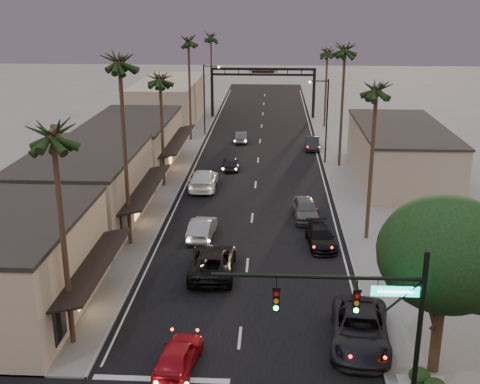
# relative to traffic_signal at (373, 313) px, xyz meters

# --- Properties ---
(ground) EXTENTS (200.00, 200.00, 0.00)m
(ground) POSITION_rel_traffic_signal_xyz_m (-5.69, 36.00, -5.08)
(ground) COLOR slate
(ground) RESTS_ON ground
(road) EXTENTS (14.00, 120.00, 0.02)m
(road) POSITION_rel_traffic_signal_xyz_m (-5.69, 41.00, -5.08)
(road) COLOR black
(road) RESTS_ON ground
(sidewalk_left) EXTENTS (5.00, 92.00, 0.12)m
(sidewalk_left) POSITION_rel_traffic_signal_xyz_m (-15.19, 48.00, -5.02)
(sidewalk_left) COLOR slate
(sidewalk_left) RESTS_ON ground
(sidewalk_right) EXTENTS (5.00, 92.00, 0.12)m
(sidewalk_right) POSITION_rel_traffic_signal_xyz_m (3.81, 48.00, -5.02)
(sidewalk_right) COLOR slate
(sidewalk_right) RESTS_ON ground
(storefront_near) EXTENTS (8.00, 12.00, 5.50)m
(storefront_near) POSITION_rel_traffic_signal_xyz_m (-18.69, 8.00, -2.33)
(storefront_near) COLOR tan
(storefront_near) RESTS_ON ground
(storefront_mid) EXTENTS (8.00, 14.00, 5.50)m
(storefront_mid) POSITION_rel_traffic_signal_xyz_m (-18.69, 22.00, -2.33)
(storefront_mid) COLOR #9E937E
(storefront_mid) RESTS_ON ground
(storefront_far) EXTENTS (8.00, 16.00, 5.00)m
(storefront_far) POSITION_rel_traffic_signal_xyz_m (-18.69, 38.00, -2.58)
(storefront_far) COLOR tan
(storefront_far) RESTS_ON ground
(storefront_dist) EXTENTS (8.00, 20.00, 6.00)m
(storefront_dist) POSITION_rel_traffic_signal_xyz_m (-18.69, 61.00, -2.08)
(storefront_dist) COLOR #9E937E
(storefront_dist) RESTS_ON ground
(building_right) EXTENTS (8.00, 18.00, 5.00)m
(building_right) POSITION_rel_traffic_signal_xyz_m (8.31, 36.00, -2.58)
(building_right) COLOR #9E937E
(building_right) RESTS_ON ground
(traffic_signal) EXTENTS (8.51, 0.22, 7.80)m
(traffic_signal) POSITION_rel_traffic_signal_xyz_m (0.00, 0.00, 0.00)
(traffic_signal) COLOR black
(traffic_signal) RESTS_ON ground
(corner_tree) EXTENTS (6.20, 6.20, 8.80)m
(corner_tree) POSITION_rel_traffic_signal_xyz_m (3.79, 3.45, 0.90)
(corner_tree) COLOR #38281C
(corner_tree) RESTS_ON ground
(arch) EXTENTS (15.20, 0.40, 7.27)m
(arch) POSITION_rel_traffic_signal_xyz_m (-5.69, 66.00, 0.45)
(arch) COLOR black
(arch) RESTS_ON ground
(streetlight_right) EXTENTS (2.13, 0.30, 9.00)m
(streetlight_right) POSITION_rel_traffic_signal_xyz_m (1.23, 41.00, 0.25)
(streetlight_right) COLOR black
(streetlight_right) RESTS_ON ground
(streetlight_left) EXTENTS (2.13, 0.30, 9.00)m
(streetlight_left) POSITION_rel_traffic_signal_xyz_m (-12.61, 54.00, 0.25)
(streetlight_left) COLOR black
(streetlight_left) RESTS_ON ground
(palm_la) EXTENTS (3.20, 3.20, 13.20)m
(palm_la) POSITION_rel_traffic_signal_xyz_m (-14.29, 5.00, 6.36)
(palm_la) COLOR #38281C
(palm_la) RESTS_ON ground
(palm_lb) EXTENTS (3.20, 3.20, 15.20)m
(palm_lb) POSITION_rel_traffic_signal_xyz_m (-14.29, 18.00, 8.30)
(palm_lb) COLOR #38281C
(palm_lb) RESTS_ON ground
(palm_lc) EXTENTS (3.20, 3.20, 12.20)m
(palm_lc) POSITION_rel_traffic_signal_xyz_m (-14.29, 32.00, 5.39)
(palm_lc) COLOR #38281C
(palm_lc) RESTS_ON ground
(palm_ld) EXTENTS (3.20, 3.20, 14.20)m
(palm_ld) POSITION_rel_traffic_signal_xyz_m (-14.29, 51.00, 7.33)
(palm_ld) COLOR #38281C
(palm_ld) RESTS_ON ground
(palm_ra) EXTENTS (3.20, 3.20, 13.20)m
(palm_ra) POSITION_rel_traffic_signal_xyz_m (2.91, 20.00, 6.36)
(palm_ra) COLOR #38281C
(palm_ra) RESTS_ON ground
(palm_rb) EXTENTS (3.20, 3.20, 14.20)m
(palm_rb) POSITION_rel_traffic_signal_xyz_m (2.91, 40.00, 7.33)
(palm_rb) COLOR #38281C
(palm_rb) RESTS_ON ground
(palm_rc) EXTENTS (3.20, 3.20, 12.20)m
(palm_rc) POSITION_rel_traffic_signal_xyz_m (2.91, 60.00, 5.39)
(palm_rc) COLOR #38281C
(palm_rc) RESTS_ON ground
(palm_far) EXTENTS (3.20, 3.20, 13.20)m
(palm_far) POSITION_rel_traffic_signal_xyz_m (-13.99, 74.00, 6.36)
(palm_far) COLOR #38281C
(palm_far) RESTS_ON ground
(oncoming_red) EXTENTS (2.25, 4.40, 1.43)m
(oncoming_red) POSITION_rel_traffic_signal_xyz_m (-8.49, 3.16, -4.36)
(oncoming_red) COLOR #A00B15
(oncoming_red) RESTS_ON ground
(oncoming_pickup) EXTENTS (2.89, 6.13, 1.69)m
(oncoming_pickup) POSITION_rel_traffic_signal_xyz_m (-7.87, 13.66, -4.23)
(oncoming_pickup) COLOR black
(oncoming_pickup) RESTS_ON ground
(oncoming_silver) EXTENTS (1.90, 4.68, 1.51)m
(oncoming_silver) POSITION_rel_traffic_signal_xyz_m (-9.25, 19.65, -4.33)
(oncoming_silver) COLOR gray
(oncoming_silver) RESTS_ON ground
(oncoming_white) EXTENTS (2.56, 6.07, 1.75)m
(oncoming_white) POSITION_rel_traffic_signal_xyz_m (-10.51, 31.65, -4.21)
(oncoming_white) COLOR silver
(oncoming_white) RESTS_ON ground
(oncoming_dgrey) EXTENTS (1.93, 4.11, 1.36)m
(oncoming_dgrey) POSITION_rel_traffic_signal_xyz_m (-8.42, 38.18, -4.40)
(oncoming_dgrey) COLOR black
(oncoming_dgrey) RESTS_ON ground
(oncoming_grey_far) EXTENTS (1.62, 4.11, 1.33)m
(oncoming_grey_far) POSITION_rel_traffic_signal_xyz_m (-8.00, 50.36, -4.42)
(oncoming_grey_far) COLOR #434448
(oncoming_grey_far) RESTS_ON ground
(curbside_near) EXTENTS (3.60, 6.64, 1.77)m
(curbside_near) POSITION_rel_traffic_signal_xyz_m (0.51, 5.72, -4.20)
(curbside_near) COLOR black
(curbside_near) RESTS_ON ground
(curbside_black) EXTENTS (2.29, 4.76, 1.34)m
(curbside_black) POSITION_rel_traffic_signal_xyz_m (-0.56, 18.56, -4.41)
(curbside_black) COLOR black
(curbside_black) RESTS_ON ground
(curbside_grey) EXTENTS (2.26, 4.94, 1.64)m
(curbside_grey) POSITION_rel_traffic_signal_xyz_m (-1.41, 24.06, -4.26)
(curbside_grey) COLOR #4D4C51
(curbside_grey) RESTS_ON ground
(curbside_far) EXTENTS (1.69, 4.47, 1.46)m
(curbside_far) POSITION_rel_traffic_signal_xyz_m (0.51, 47.29, -4.35)
(curbside_far) COLOR black
(curbside_far) RESTS_ON ground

